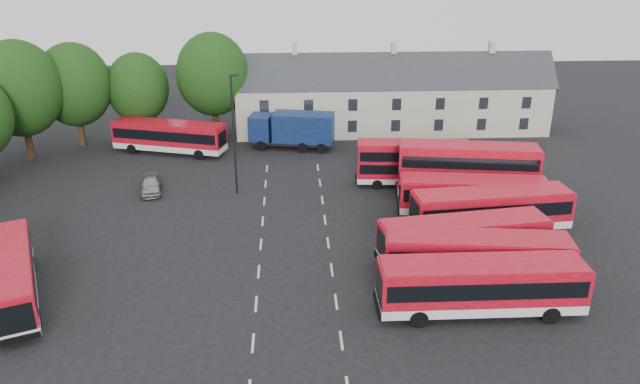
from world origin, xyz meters
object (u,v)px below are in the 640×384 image
(bus_dd_south, at_px, (467,168))
(bus_row_a, at_px, (481,283))
(bus_west, at_px, (11,274))
(lamppost, at_px, (234,132))
(silver_car, at_px, (151,184))
(box_truck, at_px, (293,129))

(bus_dd_south, bearing_deg, bus_row_a, -94.02)
(bus_west, relative_size, lamppost, 1.05)
(silver_car, bearing_deg, bus_row_a, -51.06)
(silver_car, bearing_deg, bus_west, -116.50)
(bus_dd_south, bearing_deg, bus_west, -147.25)
(bus_dd_south, bearing_deg, silver_car, -177.14)
(silver_car, bearing_deg, bus_dd_south, -16.01)
(bus_row_a, xyz_separation_m, lamppost, (-15.98, 19.57, 3.58))
(silver_car, xyz_separation_m, lamppost, (7.66, -0.70, 4.93))
(bus_west, distance_m, silver_car, 18.12)
(bus_row_a, xyz_separation_m, silver_car, (-23.63, 20.27, -1.35))
(bus_row_a, relative_size, bus_west, 1.10)
(bus_row_a, xyz_separation_m, box_truck, (-10.89, 31.68, 0.09))
(bus_west, bearing_deg, box_truck, -54.15)
(box_truck, distance_m, lamppost, 13.59)
(bus_row_a, distance_m, bus_dd_south, 18.02)
(silver_car, bearing_deg, box_truck, 31.38)
(bus_row_a, bearing_deg, silver_car, 139.43)
(bus_dd_south, height_order, silver_car, bus_dd_south)
(box_truck, relative_size, silver_car, 2.13)
(bus_row_a, bearing_deg, bus_west, 174.27)
(box_truck, distance_m, silver_car, 17.17)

